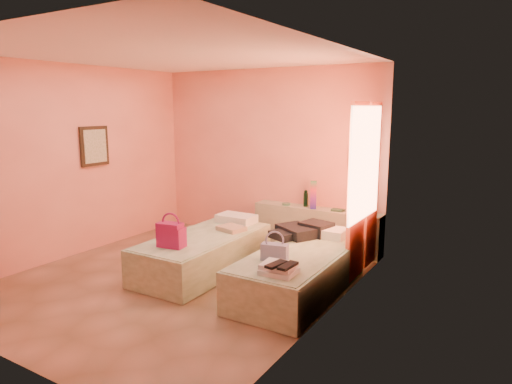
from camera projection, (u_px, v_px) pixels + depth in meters
ground at (180, 279)px, 5.88m from camera, size 4.50×4.50×0.00m
room_walls at (216, 138)px, 5.93m from camera, size 4.02×4.51×2.81m
headboard_ledge at (316, 229)px, 7.09m from camera, size 2.05×0.30×0.65m
bed_left at (204, 253)px, 6.13m from camera, size 0.92×2.01×0.50m
bed_right at (298, 273)px, 5.41m from camera, size 0.92×2.01×0.50m
water_bottle at (306, 199)px, 7.13m from camera, size 0.08×0.08×0.25m
rainbow_box at (313, 195)px, 6.95m from camera, size 0.13×0.13×0.43m
small_dish at (286, 204)px, 7.24m from camera, size 0.15×0.15×0.03m
green_book at (338, 210)px, 6.83m from camera, size 0.18×0.14×0.03m
flower_vase at (367, 206)px, 6.61m from camera, size 0.24×0.24×0.25m
magenta_handbag at (171, 235)px, 5.56m from camera, size 0.35×0.23×0.31m
khaki_garment at (231, 228)px, 6.31m from camera, size 0.40×0.35×0.06m
clothes_pile at (301, 230)px, 6.01m from camera, size 0.73×0.73×0.17m
blue_handbag at (275, 252)px, 5.08m from camera, size 0.32×0.19×0.19m
towel_stack at (279, 269)px, 4.68m from camera, size 0.37×0.32×0.10m
sandal_pair at (282, 265)px, 4.60m from camera, size 0.24×0.29×0.03m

